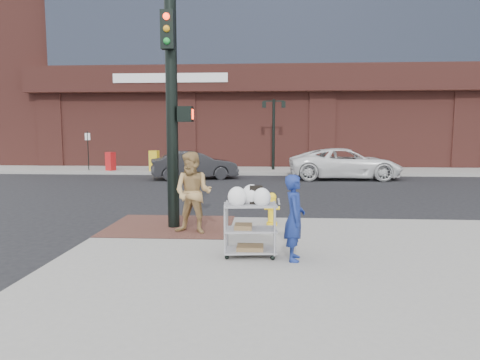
# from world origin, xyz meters

# --- Properties ---
(ground) EXTENTS (220.00, 220.00, 0.00)m
(ground) POSITION_xyz_m (0.00, 0.00, 0.00)
(ground) COLOR black
(ground) RESTS_ON ground
(sidewalk_far) EXTENTS (65.00, 36.00, 0.15)m
(sidewalk_far) POSITION_xyz_m (12.50, 32.00, 0.07)
(sidewalk_far) COLOR gray
(sidewalk_far) RESTS_ON ground
(brick_curb_ramp) EXTENTS (2.80, 2.40, 0.01)m
(brick_curb_ramp) POSITION_xyz_m (-0.60, 0.90, 0.16)
(brick_curb_ramp) COLOR #4A2723
(brick_curb_ramp) RESTS_ON sidewalk_near
(lamp_post) EXTENTS (1.32, 0.22, 4.00)m
(lamp_post) POSITION_xyz_m (2.00, 16.00, 2.62)
(lamp_post) COLOR black
(lamp_post) RESTS_ON sidewalk_far
(parking_sign) EXTENTS (0.05, 0.05, 2.20)m
(parking_sign) POSITION_xyz_m (-8.50, 15.00, 1.25)
(parking_sign) COLOR black
(parking_sign) RESTS_ON sidewalk_far
(traffic_signal_pole) EXTENTS (0.61, 0.51, 5.00)m
(traffic_signal_pole) POSITION_xyz_m (-0.48, 0.77, 2.83)
(traffic_signal_pole) COLOR black
(traffic_signal_pole) RESTS_ON sidewalk_near
(woman_blue) EXTENTS (0.38, 0.55, 1.46)m
(woman_blue) POSITION_xyz_m (2.08, -1.57, 0.88)
(woman_blue) COLOR navy
(woman_blue) RESTS_ON sidewalk_near
(pedestrian_tan) EXTENTS (0.97, 0.82, 1.74)m
(pedestrian_tan) POSITION_xyz_m (0.05, 0.23, 1.02)
(pedestrian_tan) COLOR #A9854F
(pedestrian_tan) RESTS_ON sidewalk_near
(sedan_dark) EXTENTS (4.43, 2.61, 1.38)m
(sedan_dark) POSITION_xyz_m (-1.93, 12.08, 0.69)
(sedan_dark) COLOR black
(sedan_dark) RESTS_ON ground
(minivan_white) EXTENTS (5.48, 2.60, 1.51)m
(minivan_white) POSITION_xyz_m (5.47, 12.57, 0.76)
(minivan_white) COLOR white
(minivan_white) RESTS_ON ground
(utility_cart) EXTENTS (0.95, 0.59, 1.25)m
(utility_cart) POSITION_xyz_m (1.33, -1.42, 0.72)
(utility_cart) COLOR gray
(utility_cart) RESTS_ON sidewalk_near
(fire_hydrant) EXTENTS (0.36, 0.25, 0.76)m
(fire_hydrant) POSITION_xyz_m (1.74, 1.12, 0.54)
(fire_hydrant) COLOR yellow
(fire_hydrant) RESTS_ON sidewalk_near
(newsbox_red) EXTENTS (0.56, 0.54, 1.03)m
(newsbox_red) POSITION_xyz_m (-7.15, 14.82, 0.67)
(newsbox_red) COLOR #AF1415
(newsbox_red) RESTS_ON sidewalk_far
(newsbox_yellow) EXTENTS (0.51, 0.47, 1.13)m
(newsbox_yellow) POSITION_xyz_m (-4.63, 14.71, 0.71)
(newsbox_yellow) COLOR yellow
(newsbox_yellow) RESTS_ON sidewalk_far
(newsbox_blue) EXTENTS (0.48, 0.46, 0.93)m
(newsbox_blue) POSITION_xyz_m (-4.91, 15.30, 0.61)
(newsbox_blue) COLOR navy
(newsbox_blue) RESTS_ON sidewalk_far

